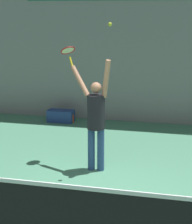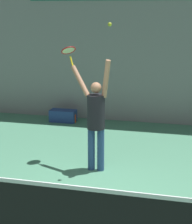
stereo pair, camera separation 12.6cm
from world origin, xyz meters
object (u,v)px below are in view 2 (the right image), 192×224
(tennis_racket, at_px, (69,51))
(equipment_bag, at_px, (63,116))
(tennis_player, at_px, (96,116))
(water_bottle, at_px, (74,118))
(tennis_ball, at_px, (110,24))

(tennis_racket, bearing_deg, equipment_bag, 111.77)
(tennis_player, bearing_deg, tennis_racket, 145.78)
(tennis_racket, relative_size, water_bottle, 1.47)
(tennis_ball, distance_m, equipment_bag, 4.51)
(water_bottle, bearing_deg, tennis_racket, -74.47)
(tennis_player, xyz_separation_m, equipment_bag, (-1.67, 3.03, -0.87))
(tennis_racket, bearing_deg, water_bottle, 105.53)
(tennis_ball, height_order, equipment_bag, tennis_ball)
(tennis_racket, height_order, water_bottle, tennis_racket)
(tennis_racket, xyz_separation_m, equipment_bag, (-1.04, 2.60, -1.99))
(tennis_racket, height_order, equipment_bag, tennis_racket)
(tennis_racket, distance_m, equipment_bag, 3.44)
(tennis_player, distance_m, equipment_bag, 3.57)
(tennis_player, xyz_separation_m, water_bottle, (-1.35, 3.01, -0.91))
(tennis_player, xyz_separation_m, tennis_racket, (-0.63, 0.43, 1.12))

